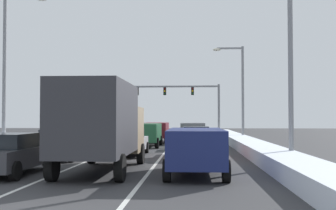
{
  "coord_description": "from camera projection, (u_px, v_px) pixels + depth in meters",
  "views": [
    {
      "loc": [
        3.35,
        -7.82,
        2.07
      ],
      "look_at": [
        0.93,
        33.84,
        3.39
      ],
      "focal_mm": 44.51,
      "sensor_mm": 36.0,
      "label": 1
    }
  ],
  "objects": [
    {
      "name": "box_truck_center_lane_nearest",
      "position": [
        102.0,
        123.0,
        16.0
      ],
      "size": [
        2.53,
        7.2,
        3.36
      ],
      "color": "#937F60",
      "rests_on": "ground"
    },
    {
      "name": "lane_stripe_between_center_lane_and_left_lane",
      "position": [
        121.0,
        147.0,
        29.5
      ],
      "size": [
        0.14,
        47.34,
        0.01
      ],
      "primitive_type": "cube",
      "color": "silver",
      "rests_on": "ground"
    },
    {
      "name": "snow_bank_left_shoulder",
      "position": [
        48.0,
        141.0,
        29.82
      ],
      "size": [
        1.95,
        47.34,
        0.84
      ],
      "primitive_type": "cube",
      "color": "silver",
      "rests_on": "ground"
    },
    {
      "name": "traffic_light_gantry",
      "position": [
        187.0,
        96.0,
        50.85
      ],
      "size": [
        10.94,
        0.47,
        6.2
      ],
      "color": "slate",
      "rests_on": "ground"
    },
    {
      "name": "suv_green_center_lane_third",
      "position": [
        146.0,
        133.0,
        30.13
      ],
      "size": [
        2.16,
        4.9,
        1.67
      ],
      "color": "#1E5633",
      "rests_on": "ground"
    },
    {
      "name": "sedan_red_right_lane_second",
      "position": [
        192.0,
        143.0,
        22.23
      ],
      "size": [
        2.0,
        4.5,
        1.51
      ],
      "color": "maroon",
      "rests_on": "ground"
    },
    {
      "name": "lane_stripe_between_right_lane_and_center_lane",
      "position": [
        169.0,
        147.0,
        29.31
      ],
      "size": [
        0.14,
        47.34,
        0.01
      ],
      "primitive_type": "cube",
      "color": "silver",
      "rests_on": "ground"
    },
    {
      "name": "sedan_white_left_lane_second",
      "position": [
        63.0,
        144.0,
        21.04
      ],
      "size": [
        2.0,
        4.5,
        1.51
      ],
      "color": "silver",
      "rests_on": "ground"
    },
    {
      "name": "street_lamp_right_mid",
      "position": [
        239.0,
        85.0,
        35.58
      ],
      "size": [
        2.66,
        0.36,
        8.22
      ],
      "color": "gray",
      "rests_on": "ground"
    },
    {
      "name": "street_lamp_right_near",
      "position": [
        283.0,
        42.0,
        18.41
      ],
      "size": [
        2.66,
        0.36,
        9.21
      ],
      "color": "gray",
      "rests_on": "ground"
    },
    {
      "name": "ground_plane",
      "position": [
        137.0,
        152.0,
        25.11
      ],
      "size": [
        120.0,
        120.0,
        0.0
      ],
      "primitive_type": "plane",
      "color": "#333335"
    },
    {
      "name": "suv_navy_right_lane_nearest",
      "position": [
        196.0,
        147.0,
        15.12
      ],
      "size": [
        2.16,
        4.9,
        1.67
      ],
      "color": "navy",
      "rests_on": "ground"
    },
    {
      "name": "street_lamp_left_mid",
      "position": [
        10.0,
        60.0,
        24.3
      ],
      "size": [
        2.66,
        0.36,
        9.31
      ],
      "color": "gray",
      "rests_on": "ground"
    },
    {
      "name": "sedan_silver_center_lane_second",
      "position": [
        128.0,
        142.0,
        23.15
      ],
      "size": [
        2.0,
        4.5,
        1.51
      ],
      "color": "#B7BABF",
      "rests_on": "ground"
    },
    {
      "name": "sedan_red_left_lane_fourth",
      "position": [
        110.0,
        134.0,
        34.83
      ],
      "size": [
        2.0,
        4.5,
        1.51
      ],
      "color": "maroon",
      "rests_on": "ground"
    },
    {
      "name": "sedan_black_right_lane_third",
      "position": [
        196.0,
        138.0,
        28.04
      ],
      "size": [
        2.0,
        4.5,
        1.51
      ],
      "color": "black",
      "rests_on": "ground"
    },
    {
      "name": "suv_gray_right_lane_fourth",
      "position": [
        193.0,
        131.0,
        35.06
      ],
      "size": [
        2.16,
        4.9,
        1.67
      ],
      "color": "slate",
      "rests_on": "ground"
    },
    {
      "name": "sedan_charcoal_left_lane_nearest",
      "position": [
        9.0,
        154.0,
        15.26
      ],
      "size": [
        2.0,
        4.5,
        1.51
      ],
      "color": "#38383D",
      "rests_on": "ground"
    },
    {
      "name": "suv_maroon_center_lane_fourth",
      "position": [
        156.0,
        130.0,
        36.17
      ],
      "size": [
        2.16,
        4.9,
        1.67
      ],
      "color": "maroon",
      "rests_on": "ground"
    },
    {
      "name": "snow_bank_right_shoulder",
      "position": [
        245.0,
        143.0,
        29.01
      ],
      "size": [
        1.71,
        47.34,
        0.65
      ],
      "primitive_type": "cube",
      "color": "silver",
      "rests_on": "ground"
    },
    {
      "name": "suv_navy_left_lane_third",
      "position": [
        92.0,
        134.0,
        27.91
      ],
      "size": [
        2.16,
        4.9,
        1.67
      ],
      "color": "navy",
      "rests_on": "ground"
    }
  ]
}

